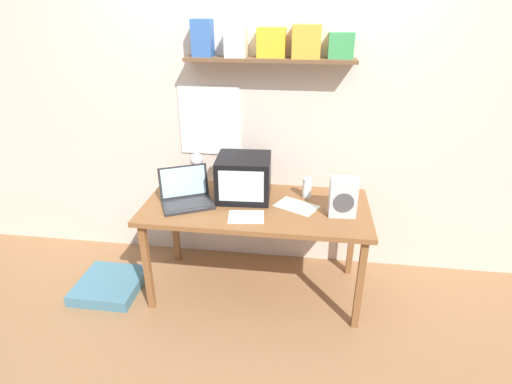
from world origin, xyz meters
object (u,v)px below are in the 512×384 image
(crt_monitor, at_px, (244,177))
(desk_lamp, at_px, (197,166))
(corner_desk, at_px, (256,213))
(printed_handout, at_px, (296,206))
(open_notebook, at_px, (246,217))
(laptop, at_px, (186,194))
(juice_glass, at_px, (307,189))
(space_heater, at_px, (343,197))
(floor_cushion, at_px, (110,285))

(crt_monitor, xyz_separation_m, desk_lamp, (-0.36, 0.05, 0.05))
(corner_desk, relative_size, printed_handout, 4.72)
(crt_monitor, xyz_separation_m, open_notebook, (0.06, -0.31, -0.15))
(laptop, bearing_deg, crt_monitor, -5.91)
(laptop, xyz_separation_m, desk_lamp, (0.04, 0.20, 0.14))
(juice_glass, relative_size, space_heater, 0.57)
(laptop, height_order, printed_handout, laptop)
(desk_lamp, relative_size, space_heater, 1.17)
(crt_monitor, bearing_deg, space_heater, -18.29)
(open_notebook, bearing_deg, laptop, 160.55)
(printed_handout, bearing_deg, laptop, -176.98)
(desk_lamp, bearing_deg, corner_desk, -31.49)
(juice_glass, relative_size, printed_handout, 0.45)
(juice_glass, height_order, floor_cushion, juice_glass)
(corner_desk, distance_m, laptop, 0.51)
(desk_lamp, distance_m, space_heater, 1.08)
(corner_desk, relative_size, desk_lamp, 5.15)
(crt_monitor, distance_m, juice_glass, 0.47)
(corner_desk, xyz_separation_m, laptop, (-0.50, -0.03, 0.12))
(printed_handout, bearing_deg, corner_desk, -177.34)
(corner_desk, distance_m, desk_lamp, 0.56)
(juice_glass, height_order, open_notebook, juice_glass)
(laptop, bearing_deg, desk_lamp, 53.48)
(open_notebook, height_order, floor_cushion, open_notebook)
(juice_glass, xyz_separation_m, printed_handout, (-0.07, -0.16, -0.07))
(corner_desk, bearing_deg, laptop, -176.78)
(juice_glass, distance_m, printed_handout, 0.18)
(corner_desk, xyz_separation_m, juice_glass, (0.35, 0.17, 0.13))
(corner_desk, height_order, printed_handout, printed_handout)
(corner_desk, bearing_deg, desk_lamp, 160.12)
(desk_lamp, distance_m, juice_glass, 0.82)
(crt_monitor, xyz_separation_m, floor_cushion, (-1.02, -0.29, -0.85))
(juice_glass, xyz_separation_m, space_heater, (0.24, -0.24, 0.06))
(corner_desk, distance_m, crt_monitor, 0.27)
(laptop, xyz_separation_m, open_notebook, (0.46, -0.16, -0.06))
(laptop, height_order, desk_lamp, desk_lamp)
(printed_handout, xyz_separation_m, floor_cushion, (-1.41, -0.18, -0.69))
(laptop, distance_m, floor_cushion, 0.99)
(space_heater, xyz_separation_m, printed_handout, (-0.30, 0.08, -0.13))
(desk_lamp, relative_size, open_notebook, 1.20)
(crt_monitor, relative_size, desk_lamp, 1.29)
(desk_lamp, xyz_separation_m, open_notebook, (0.42, -0.36, -0.20))
(printed_handout, distance_m, floor_cushion, 1.58)
(crt_monitor, relative_size, floor_cushion, 0.85)
(space_heater, distance_m, floor_cushion, 1.91)
(corner_desk, xyz_separation_m, desk_lamp, (-0.46, 0.17, 0.27))
(crt_monitor, height_order, printed_handout, crt_monitor)
(crt_monitor, distance_m, laptop, 0.43)
(laptop, xyz_separation_m, printed_handout, (0.78, 0.04, -0.06))
(laptop, bearing_deg, juice_glass, -12.82)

